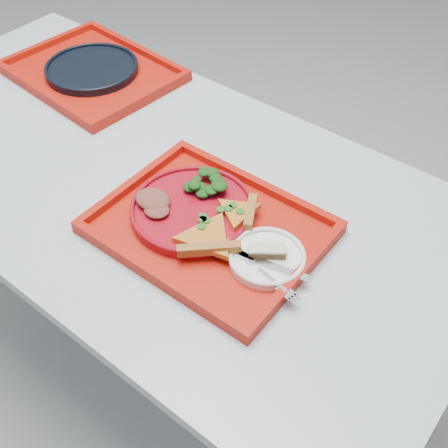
{
  "coord_description": "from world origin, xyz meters",
  "views": [
    {
      "loc": [
        0.78,
        -0.67,
        1.6
      ],
      "look_at": [
        0.28,
        -0.04,
        0.78
      ],
      "focal_mm": 45.0,
      "sensor_mm": 36.0,
      "label": 1
    }
  ],
  "objects_px": {
    "tray_far": "(93,74)",
    "dessert_bar": "(267,251)",
    "tray_main": "(210,230)",
    "dinner_plate": "(192,211)",
    "navy_plate": "(92,69)"
  },
  "relations": [
    {
      "from": "dinner_plate",
      "to": "tray_main",
      "type": "bearing_deg",
      "value": -10.3
    },
    {
      "from": "navy_plate",
      "to": "dessert_bar",
      "type": "relative_size",
      "value": 3.47
    },
    {
      "from": "dinner_plate",
      "to": "navy_plate",
      "type": "relative_size",
      "value": 1.0
    },
    {
      "from": "tray_main",
      "to": "navy_plate",
      "type": "distance_m",
      "value": 0.7
    },
    {
      "from": "tray_far",
      "to": "dessert_bar",
      "type": "relative_size",
      "value": 6.01
    },
    {
      "from": "tray_main",
      "to": "dessert_bar",
      "type": "bearing_deg",
      "value": 1.14
    },
    {
      "from": "navy_plate",
      "to": "dessert_bar",
      "type": "bearing_deg",
      "value": -18.42
    },
    {
      "from": "dinner_plate",
      "to": "dessert_bar",
      "type": "relative_size",
      "value": 3.47
    },
    {
      "from": "dessert_bar",
      "to": "tray_far",
      "type": "bearing_deg",
      "value": 124.34
    },
    {
      "from": "dessert_bar",
      "to": "tray_main",
      "type": "bearing_deg",
      "value": 144.6
    },
    {
      "from": "dessert_bar",
      "to": "dinner_plate",
      "type": "bearing_deg",
      "value": 141.17
    },
    {
      "from": "tray_main",
      "to": "dinner_plate",
      "type": "relative_size",
      "value": 1.73
    },
    {
      "from": "dinner_plate",
      "to": "dessert_bar",
      "type": "height_order",
      "value": "dessert_bar"
    },
    {
      "from": "dessert_bar",
      "to": "navy_plate",
      "type": "bearing_deg",
      "value": 124.34
    },
    {
      "from": "tray_main",
      "to": "dessert_bar",
      "type": "xyz_separation_m",
      "value": [
        0.14,
        0.0,
        0.03
      ]
    }
  ]
}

